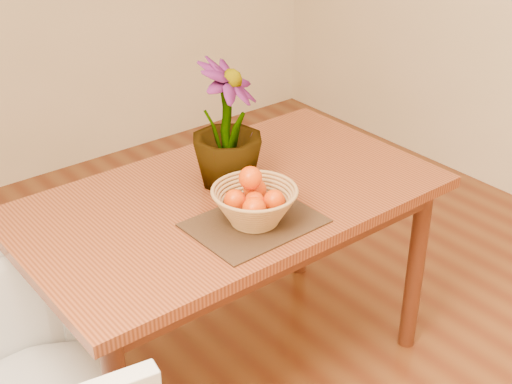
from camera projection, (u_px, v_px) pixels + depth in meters
table at (229, 217)px, 2.39m from camera, size 1.40×0.80×0.75m
placemat at (255, 223)px, 2.18m from camera, size 0.39×0.30×0.01m
wicker_basket at (255, 207)px, 2.15m from camera, size 0.26×0.26×0.11m
orange_pile at (254, 195)px, 2.14m from camera, size 0.16×0.16×0.13m
potted_plant at (227, 125)px, 2.31m from camera, size 0.34×0.34×0.43m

